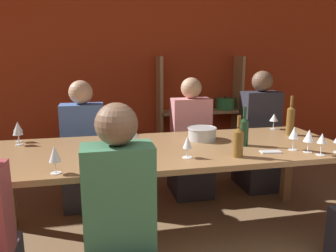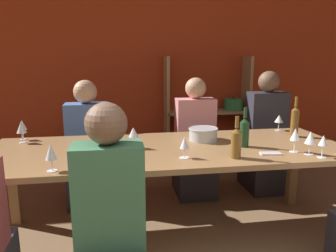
# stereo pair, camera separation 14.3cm
# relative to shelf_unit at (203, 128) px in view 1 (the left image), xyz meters

# --- Properties ---
(wall_back_red) EXTENTS (8.80, 0.06, 2.70)m
(wall_back_red) POSITION_rel_shelf_unit_xyz_m (-0.74, 0.20, 0.83)
(wall_back_red) COLOR #B23819
(wall_back_red) RESTS_ON ground_plane
(shelf_unit) EXTENTS (1.11, 0.30, 1.46)m
(shelf_unit) POSITION_rel_shelf_unit_xyz_m (0.00, 0.00, 0.00)
(shelf_unit) COLOR tan
(shelf_unit) RESTS_ON ground_plane
(dining_table) EXTENTS (2.78, 1.02, 0.76)m
(dining_table) POSITION_rel_shelf_unit_xyz_m (-0.82, -1.68, 0.17)
(dining_table) COLOR olive
(dining_table) RESTS_ON ground_plane
(mixing_bowl) EXTENTS (0.25, 0.25, 0.11)m
(mixing_bowl) POSITION_rel_shelf_unit_xyz_m (-0.50, -1.50, 0.30)
(mixing_bowl) COLOR #B7BABC
(mixing_bowl) RESTS_ON dining_table
(wine_bottle_green) EXTENTS (0.07, 0.07, 0.31)m
(wine_bottle_green) POSITION_rel_shelf_unit_xyz_m (-0.24, -1.74, 0.36)
(wine_bottle_green) COLOR #19381E
(wine_bottle_green) RESTS_ON dining_table
(wine_bottle_dark) EXTENTS (0.07, 0.07, 0.36)m
(wine_bottle_dark) POSITION_rel_shelf_unit_xyz_m (0.32, -1.50, 0.38)
(wine_bottle_dark) COLOR brown
(wine_bottle_dark) RESTS_ON dining_table
(wine_bottle_amber) EXTENTS (0.07, 0.07, 0.30)m
(wine_bottle_amber) POSITION_rel_shelf_unit_xyz_m (-0.41, -2.01, 0.36)
(wine_bottle_amber) COLOR brown
(wine_bottle_amber) RESTS_ON dining_table
(wine_glass_red_a) EXTENTS (0.08, 0.08, 0.15)m
(wine_glass_red_a) POSITION_rel_shelf_unit_xyz_m (0.31, -1.25, 0.35)
(wine_glass_red_a) COLOR white
(wine_glass_red_a) RESTS_ON dining_table
(wine_glass_white_a) EXTENTS (0.07, 0.07, 0.17)m
(wine_glass_white_a) POSITION_rel_shelf_unit_xyz_m (-1.63, -2.09, 0.36)
(wine_glass_white_a) COLOR white
(wine_glass_white_a) RESTS_ON dining_table
(wine_glass_empty_b) EXTENTS (0.06, 0.06, 0.16)m
(wine_glass_empty_b) POSITION_rel_shelf_unit_xyz_m (0.19, -2.10, 0.36)
(wine_glass_empty_b) COLOR white
(wine_glass_empty_b) RESTS_ON dining_table
(wine_glass_empty_c) EXTENTS (0.08, 0.08, 0.18)m
(wine_glass_empty_c) POSITION_rel_shelf_unit_xyz_m (-1.99, -1.35, 0.37)
(wine_glass_empty_c) COLOR white
(wine_glass_empty_c) RESTS_ON dining_table
(wine_glass_empty_d) EXTENTS (0.08, 0.08, 0.16)m
(wine_glass_empty_d) POSITION_rel_shelf_unit_xyz_m (-1.10, -1.65, 0.36)
(wine_glass_empty_d) COLOR white
(wine_glass_empty_d) RESTS_ON dining_table
(wine_glass_white_b) EXTENTS (0.07, 0.07, 0.16)m
(wine_glass_white_b) POSITION_rel_shelf_unit_xyz_m (-0.76, -1.96, 0.35)
(wine_glass_white_b) COLOR white
(wine_glass_white_b) RESTS_ON dining_table
(wine_glass_white_c) EXTENTS (0.08, 0.08, 0.17)m
(wine_glass_white_c) POSITION_rel_shelf_unit_xyz_m (0.15, -2.02, 0.36)
(wine_glass_white_c) COLOR white
(wine_glass_white_c) RESTS_ON dining_table
(wine_glass_red_b) EXTENTS (0.07, 0.07, 0.17)m
(wine_glass_red_b) POSITION_rel_shelf_unit_xyz_m (-2.01, -1.24, 0.36)
(wine_glass_red_b) COLOR white
(wine_glass_red_b) RESTS_ON dining_table
(wine_glass_empty_e) EXTENTS (0.07, 0.07, 0.18)m
(wine_glass_empty_e) POSITION_rel_shelf_unit_xyz_m (0.07, -1.94, 0.37)
(wine_glass_empty_e) COLOR white
(wine_glass_empty_e) RESTS_ON dining_table
(cell_phone) EXTENTS (0.16, 0.09, 0.01)m
(cell_phone) POSITION_rel_shelf_unit_xyz_m (-0.12, -1.97, 0.25)
(cell_phone) COLOR silver
(cell_phone) RESTS_ON dining_table
(person_far_a) EXTENTS (0.40, 0.50, 1.25)m
(person_far_a) POSITION_rel_shelf_unit_xyz_m (-0.41, -0.84, -0.06)
(person_far_a) COLOR #2D2D38
(person_far_a) RESTS_ON ground_plane
(person_far_b) EXTENTS (0.41, 0.51, 1.24)m
(person_far_b) POSITION_rel_shelf_unit_xyz_m (-1.51, -0.87, -0.06)
(person_far_b) COLOR #2D2D38
(person_far_b) RESTS_ON ground_plane
(person_near_c) EXTENTS (0.37, 0.46, 1.24)m
(person_near_c) POSITION_rel_shelf_unit_xyz_m (-1.28, -2.48, -0.06)
(person_near_c) COLOR #2D2D38
(person_near_c) RESTS_ON ground_plane
(person_far_c) EXTENTS (0.41, 0.51, 1.31)m
(person_far_c) POSITION_rel_shelf_unit_xyz_m (0.39, -0.83, -0.04)
(person_far_c) COLOR #2D2D38
(person_far_c) RESTS_ON ground_plane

